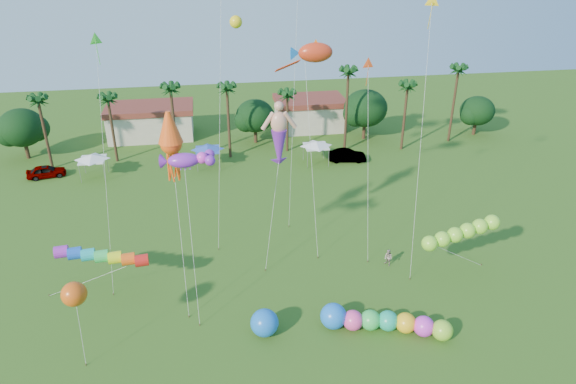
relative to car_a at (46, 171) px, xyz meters
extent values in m
plane|color=#285116|center=(25.93, -37.04, -0.77)|extent=(160.00, 160.00, 0.00)
cylinder|color=#3A2819|center=(-0.07, 2.96, 3.73)|extent=(0.36, 0.36, 9.00)
cylinder|color=#3A2819|center=(7.93, 3.96, 3.48)|extent=(0.36, 0.36, 8.50)
cylinder|color=#3A2819|center=(15.93, 1.96, 4.23)|extent=(0.36, 0.36, 10.00)
cylinder|color=#3A2819|center=(22.93, 2.96, 3.98)|extent=(0.36, 0.36, 9.50)
cylinder|color=#3A2819|center=(30.93, 3.96, 3.23)|extent=(0.36, 0.36, 8.00)
cylinder|color=#3A2819|center=(38.93, 2.96, 4.73)|extent=(0.36, 0.36, 11.00)
cylinder|color=#3A2819|center=(46.93, 1.96, 3.73)|extent=(0.36, 0.36, 9.00)
cylinder|color=#3A2819|center=(54.93, 3.96, 4.48)|extent=(0.36, 0.36, 10.50)
sphere|color=#113814|center=(-4.07, 6.96, 3.57)|extent=(5.88, 5.88, 5.88)
sphere|color=#113814|center=(26.93, 7.96, 3.26)|extent=(5.46, 5.46, 5.46)
sphere|color=#113814|center=(42.93, 6.96, 3.88)|extent=(6.30, 6.30, 6.30)
sphere|color=#113814|center=(59.93, 5.96, 2.95)|extent=(5.04, 5.04, 5.04)
cube|color=beige|center=(11.93, 12.96, 1.23)|extent=(12.00, 7.00, 4.00)
cube|color=beige|center=(35.93, 12.96, 1.23)|extent=(10.00, 7.00, 4.00)
pyramid|color=white|center=(5.93, -1.04, 1.98)|extent=(3.00, 3.00, 0.60)
pyramid|color=blue|center=(19.93, -0.04, 1.98)|extent=(3.00, 3.00, 0.60)
pyramid|color=white|center=(33.93, -1.04, 1.98)|extent=(3.00, 3.00, 0.60)
imported|color=#4C4C54|center=(0.00, 0.00, 0.00)|extent=(4.82, 2.69, 1.55)
imported|color=#4C4C54|center=(38.20, -1.12, 0.04)|extent=(5.14, 2.45, 1.63)
imported|color=gray|center=(35.39, -25.33, 0.02)|extent=(0.89, 0.96, 1.59)
sphere|color=#FA419D|center=(29.91, -33.01, 0.01)|extent=(1.57, 1.57, 1.57)
sphere|color=green|center=(31.23, -33.20, 0.01)|extent=(1.57, 1.57, 1.57)
sphere|color=#18A984|center=(32.51, -33.49, 0.01)|extent=(1.57, 1.57, 1.57)
sphere|color=yellow|center=(33.74, -33.93, 0.01)|extent=(1.57, 1.57, 1.57)
sphere|color=#E535E5|center=(34.93, -34.51, 0.01)|extent=(1.57, 1.57, 1.57)
sphere|color=#8CD22E|center=(36.10, -35.14, 0.01)|extent=(1.57, 1.57, 1.57)
sphere|color=blue|center=(28.50, -32.55, 0.23)|extent=(2.53, 2.53, 2.01)
sphere|color=blue|center=(23.26, -32.51, 0.28)|extent=(2.11, 2.11, 2.11)
cylinder|color=red|center=(12.23, -25.94, 2.46)|extent=(7.47, 1.47, 1.00)
cylinder|color=silver|center=(10.12, -25.50, 0.84)|extent=(7.95, 0.91, 3.25)
cylinder|color=brown|center=(6.15, -25.06, -0.69)|extent=(0.08, 0.08, 0.16)
ellipsoid|color=#8CE432|center=(38.00, -27.62, 2.67)|extent=(7.42, 2.42, 1.60)
cylinder|color=silver|center=(40.89, -27.18, 0.95)|extent=(5.81, 0.90, 3.47)
cylinder|color=brown|center=(43.79, -26.75, -0.69)|extent=(0.08, 0.08, 0.16)
sphere|color=#DD5312|center=(10.61, -32.80, 4.71)|extent=(1.82, 1.82, 1.68)
cylinder|color=silver|center=(10.61, -33.23, 1.97)|extent=(0.03, 0.88, 5.49)
cylinder|color=brown|center=(10.62, -33.65, -0.69)|extent=(0.08, 0.08, 0.16)
cylinder|color=silver|center=(25.24, -22.64, 4.81)|extent=(1.89, 3.59, 11.18)
cylinder|color=brown|center=(24.31, -24.42, -0.69)|extent=(0.08, 0.08, 0.16)
ellipsoid|color=red|center=(29.88, -17.82, 16.97)|extent=(4.77, 2.26, 1.91)
cylinder|color=silver|center=(29.63, -20.50, 8.10)|extent=(0.53, 5.39, 17.75)
cylinder|color=brown|center=(29.38, -23.18, -0.69)|extent=(0.08, 0.08, 0.16)
cylinder|color=silver|center=(21.22, -17.63, 10.95)|extent=(1.83, 5.20, 23.46)
cylinder|color=brown|center=(20.33, -20.21, -0.69)|extent=(0.08, 0.08, 0.16)
cone|color=#F85314|center=(17.41, -26.04, 12.36)|extent=(1.85, 1.85, 5.12)
cylinder|color=silver|center=(17.52, -27.85, 5.79)|extent=(0.25, 3.65, 13.14)
cylinder|color=brown|center=(17.63, -29.66, -0.69)|extent=(0.08, 0.08, 0.16)
ellipsoid|color=purple|center=(18.29, -27.63, 11.64)|extent=(4.44, 3.51, 1.52)
cylinder|color=silver|center=(18.38, -29.21, 5.43)|extent=(0.19, 3.18, 12.42)
cylinder|color=brown|center=(18.46, -30.79, -0.69)|extent=(0.08, 0.08, 0.16)
cone|color=#EB491A|center=(34.00, -20.02, 16.29)|extent=(1.19, 0.42, 1.16)
cylinder|color=silver|center=(33.88, -22.29, 7.76)|extent=(0.26, 4.57, 17.07)
cylinder|color=brown|center=(33.77, -24.56, -0.69)|extent=(0.08, 0.08, 0.16)
cone|color=gold|center=(37.82, -22.84, 21.53)|extent=(1.22, 0.83, 1.25)
cylinder|color=silver|center=(37.20, -25.29, 10.38)|extent=(1.28, 4.92, 22.31)
cylinder|color=brown|center=(36.58, -27.74, -0.69)|extent=(0.08, 0.08, 0.16)
cone|color=#45EF38|center=(12.54, -22.00, 19.22)|extent=(1.05, 0.81, 1.11)
cylinder|color=silver|center=(11.97, -23.89, 9.22)|extent=(1.18, 3.80, 20.00)
cylinder|color=brown|center=(11.39, -25.77, -0.69)|extent=(0.08, 0.08, 0.16)
cylinder|color=silver|center=(28.47, -15.28, 13.81)|extent=(1.64, 3.50, 29.16)
cylinder|color=brown|center=(27.67, -17.02, -0.69)|extent=(0.08, 0.08, 0.16)
camera|label=1|loc=(20.13, -62.19, 25.78)|focal=32.00mm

